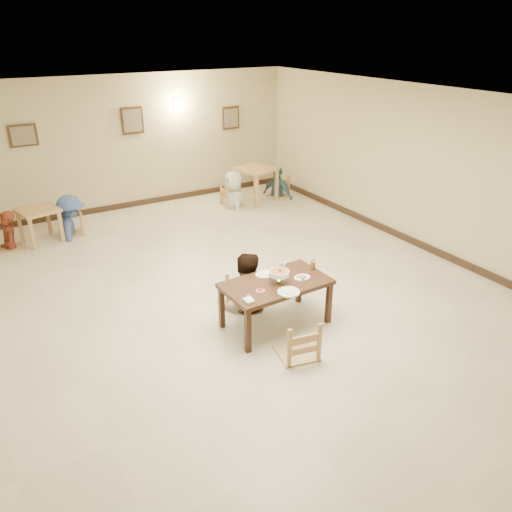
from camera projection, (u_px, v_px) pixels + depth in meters
floor at (235, 292)px, 8.11m from camera, size 10.00×10.00×0.00m
ceiling at (231, 101)px, 6.85m from camera, size 10.00×10.00×0.00m
wall_back at (130, 143)px, 11.38m from camera, size 10.00×0.00×10.00m
wall_right at (422, 169)px, 9.33m from camera, size 0.00×10.00×10.00m
baseboard_back at (137, 203)px, 11.97m from camera, size 8.00×0.06×0.12m
baseboard_right at (410, 240)px, 9.92m from camera, size 0.06×10.00×0.12m
picture_a at (23, 136)px, 10.16m from camera, size 0.55×0.04×0.45m
picture_b at (132, 121)px, 11.19m from camera, size 0.50×0.04×0.60m
picture_c at (231, 118)px, 12.41m from camera, size 0.45×0.04×0.55m
wall_sconce at (177, 103)px, 11.57m from camera, size 0.16×0.05×0.22m
main_table at (276, 287)px, 6.97m from camera, size 1.51×0.88×0.69m
chair_far at (245, 277)px, 7.57m from camera, size 0.44×0.44×0.94m
chair_near at (298, 320)px, 6.35m from camera, size 0.50×0.50×1.06m
main_diner at (245, 254)px, 7.35m from camera, size 1.03×0.92×1.76m
curry_warmer at (279, 273)px, 6.86m from camera, size 0.32×0.28×0.26m
rice_plate_far at (266, 274)px, 7.13m from camera, size 0.32×0.32×0.07m
rice_plate_near at (289, 292)px, 6.65m from camera, size 0.30×0.30×0.07m
fried_plate at (302, 277)px, 7.03m from camera, size 0.25×0.25×0.05m
chili_dish at (260, 291)px, 6.68m from camera, size 0.11×0.11×0.02m
napkin_cutlery at (249, 300)px, 6.45m from camera, size 0.14×0.23×0.03m
drink_glass at (313, 265)px, 7.28m from camera, size 0.07×0.07×0.14m
bg_table_left at (38, 215)px, 9.77m from camera, size 0.84×0.84×0.69m
bg_table_right at (256, 174)px, 12.05m from camera, size 1.03×1.03×0.83m
bg_chair_ll at (6, 224)px, 9.46m from camera, size 0.49×0.49×1.04m
bg_chair_lr at (70, 213)px, 10.14m from camera, size 0.45×0.45×0.95m
bg_chair_rl at (233, 185)px, 11.79m from camera, size 0.49×0.49×1.05m
bg_chair_rr at (278, 178)px, 12.46m from camera, size 0.45×0.45×0.96m
bg_diner_a at (3, 212)px, 9.36m from camera, size 0.38×0.57×1.52m
bg_diner_b at (67, 196)px, 9.99m from camera, size 0.81×1.18×1.68m
bg_diner_c at (233, 171)px, 11.65m from camera, size 0.67×0.90×1.69m
bg_diner_d at (278, 167)px, 12.34m from camera, size 0.67×0.97×1.53m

